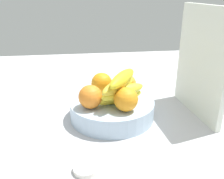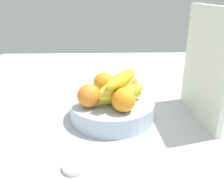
{
  "view_description": "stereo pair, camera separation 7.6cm",
  "coord_description": "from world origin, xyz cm",
  "px_view_note": "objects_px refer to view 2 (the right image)",
  "views": [
    {
      "loc": [
        72.48,
        -9.43,
        40.24
      ],
      "look_at": [
        -0.11,
        0.62,
        10.1
      ],
      "focal_mm": 39.21,
      "sensor_mm": 36.0,
      "label": 1
    },
    {
      "loc": [
        73.13,
        -1.82,
        40.24
      ],
      "look_at": [
        -0.11,
        0.62,
        10.1
      ],
      "focal_mm": 39.21,
      "sensor_mm": 36.0,
      "label": 2
    }
  ],
  "objects_px": {
    "cutting_board": "(205,65)",
    "orange_front_left": "(104,83)",
    "jar_lid": "(75,167)",
    "orange_back_left": "(127,85)",
    "fruit_bowl": "(112,109)",
    "orange_center": "(124,100)",
    "orange_front_right": "(89,96)",
    "banana_bunch": "(120,88)"
  },
  "relations": [
    {
      "from": "orange_front_right",
      "to": "orange_center",
      "type": "bearing_deg",
      "value": 72.05
    },
    {
      "from": "banana_bunch",
      "to": "jar_lid",
      "type": "xyz_separation_m",
      "value": [
        0.23,
        -0.12,
        -0.11
      ]
    },
    {
      "from": "orange_center",
      "to": "jar_lid",
      "type": "xyz_separation_m",
      "value": [
        0.18,
        -0.13,
        -0.09
      ]
    },
    {
      "from": "banana_bunch",
      "to": "jar_lid",
      "type": "relative_size",
      "value": 3.02
    },
    {
      "from": "fruit_bowl",
      "to": "orange_front_right",
      "type": "height_order",
      "value": "orange_front_right"
    },
    {
      "from": "orange_back_left",
      "to": "jar_lid",
      "type": "distance_m",
      "value": 0.35
    },
    {
      "from": "fruit_bowl",
      "to": "orange_center",
      "type": "relative_size",
      "value": 3.79
    },
    {
      "from": "fruit_bowl",
      "to": "banana_bunch",
      "type": "height_order",
      "value": "banana_bunch"
    },
    {
      "from": "banana_bunch",
      "to": "jar_lid",
      "type": "bearing_deg",
      "value": -28.08
    },
    {
      "from": "orange_back_left",
      "to": "cutting_board",
      "type": "relative_size",
      "value": 0.2
    },
    {
      "from": "banana_bunch",
      "to": "orange_center",
      "type": "bearing_deg",
      "value": 7.5
    },
    {
      "from": "cutting_board",
      "to": "orange_front_left",
      "type": "bearing_deg",
      "value": -105.94
    },
    {
      "from": "orange_back_left",
      "to": "jar_lid",
      "type": "bearing_deg",
      "value": -26.89
    },
    {
      "from": "orange_back_left",
      "to": "banana_bunch",
      "type": "distance_m",
      "value": 0.08
    },
    {
      "from": "orange_front_left",
      "to": "orange_front_right",
      "type": "bearing_deg",
      "value": -22.37
    },
    {
      "from": "orange_front_left",
      "to": "orange_center",
      "type": "relative_size",
      "value": 1.0
    },
    {
      "from": "orange_center",
      "to": "orange_back_left",
      "type": "height_order",
      "value": "same"
    },
    {
      "from": "fruit_bowl",
      "to": "cutting_board",
      "type": "xyz_separation_m",
      "value": [
        -0.0,
        0.29,
        0.15
      ]
    },
    {
      "from": "orange_center",
      "to": "cutting_board",
      "type": "distance_m",
      "value": 0.29
    },
    {
      "from": "orange_front_left",
      "to": "fruit_bowl",
      "type": "bearing_deg",
      "value": 20.6
    },
    {
      "from": "orange_front_left",
      "to": "orange_front_right",
      "type": "height_order",
      "value": "same"
    },
    {
      "from": "orange_front_left",
      "to": "jar_lid",
      "type": "height_order",
      "value": "orange_front_left"
    },
    {
      "from": "cutting_board",
      "to": "jar_lid",
      "type": "height_order",
      "value": "cutting_board"
    },
    {
      "from": "orange_center",
      "to": "orange_back_left",
      "type": "bearing_deg",
      "value": 169.45
    },
    {
      "from": "jar_lid",
      "to": "cutting_board",
      "type": "bearing_deg",
      "value": 123.31
    },
    {
      "from": "orange_front_left",
      "to": "cutting_board",
      "type": "bearing_deg",
      "value": 78.07
    },
    {
      "from": "banana_bunch",
      "to": "orange_front_right",
      "type": "bearing_deg",
      "value": -79.69
    },
    {
      "from": "cutting_board",
      "to": "fruit_bowl",
      "type": "bearing_deg",
      "value": -93.42
    },
    {
      "from": "orange_front_right",
      "to": "cutting_board",
      "type": "height_order",
      "value": "cutting_board"
    },
    {
      "from": "orange_back_left",
      "to": "orange_center",
      "type": "bearing_deg",
      "value": -10.55
    },
    {
      "from": "orange_front_left",
      "to": "orange_front_right",
      "type": "xyz_separation_m",
      "value": [
        0.11,
        -0.05,
        0.0
      ]
    },
    {
      "from": "fruit_bowl",
      "to": "orange_front_left",
      "type": "bearing_deg",
      "value": -159.4
    },
    {
      "from": "fruit_bowl",
      "to": "cutting_board",
      "type": "bearing_deg",
      "value": 90.59
    },
    {
      "from": "fruit_bowl",
      "to": "jar_lid",
      "type": "height_order",
      "value": "fruit_bowl"
    },
    {
      "from": "orange_back_left",
      "to": "orange_front_right",
      "type": "bearing_deg",
      "value": -55.34
    },
    {
      "from": "orange_front_right",
      "to": "jar_lid",
      "type": "distance_m",
      "value": 0.23
    },
    {
      "from": "orange_back_left",
      "to": "banana_bunch",
      "type": "relative_size",
      "value": 0.4
    },
    {
      "from": "orange_center",
      "to": "banana_bunch",
      "type": "xyz_separation_m",
      "value": [
        -0.05,
        -0.01,
        0.02
      ]
    },
    {
      "from": "orange_front_right",
      "to": "orange_back_left",
      "type": "bearing_deg",
      "value": 124.66
    },
    {
      "from": "jar_lid",
      "to": "orange_front_right",
      "type": "bearing_deg",
      "value": 173.03
    },
    {
      "from": "orange_front_left",
      "to": "orange_center",
      "type": "bearing_deg",
      "value": 21.84
    },
    {
      "from": "banana_bunch",
      "to": "cutting_board",
      "type": "height_order",
      "value": "cutting_board"
    }
  ]
}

